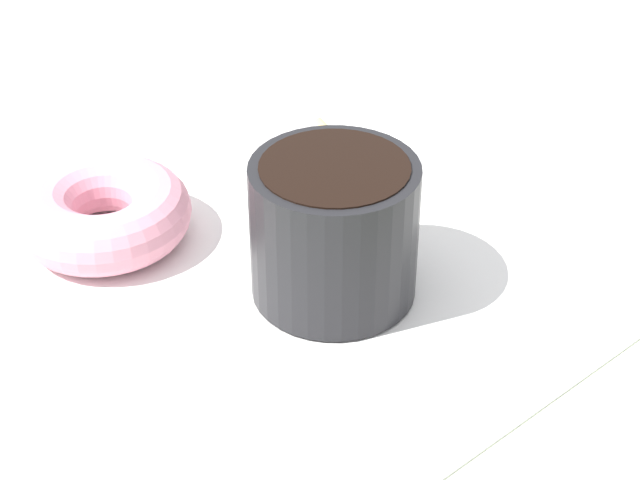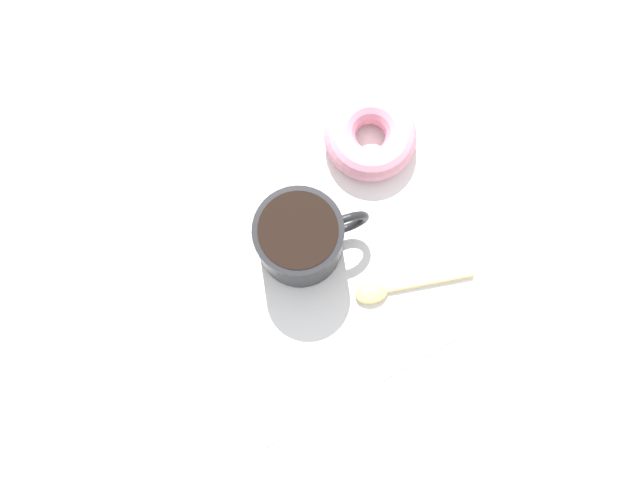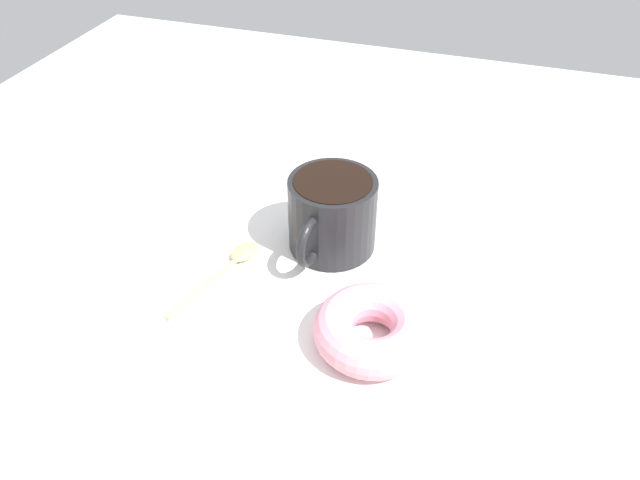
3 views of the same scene
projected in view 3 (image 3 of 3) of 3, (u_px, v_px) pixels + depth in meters
ground_plane at (294, 260)px, 68.70cm from camera, size 120.00×120.00×2.00cm
napkin at (320, 255)px, 67.55cm from camera, size 34.73×34.73×0.30cm
coffee_cup at (332, 213)px, 66.05cm from camera, size 9.44×12.63×8.31cm
donut at (372, 329)px, 56.38cm from camera, size 10.76×10.76×3.70cm
spoon at (233, 262)px, 65.92cm from camera, size 5.08×13.42×0.90cm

